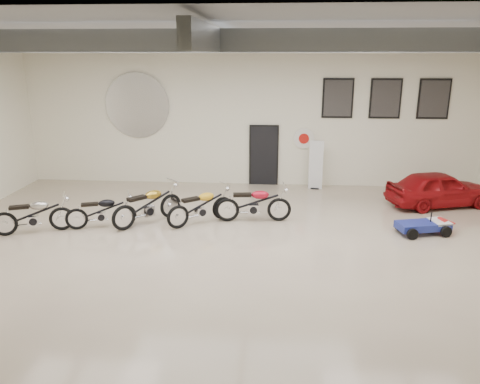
# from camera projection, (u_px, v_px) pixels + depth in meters

# --- Properties ---
(floor) EXTENTS (16.00, 12.00, 0.01)m
(floor) POSITION_uv_depth(u_px,v_px,m) (236.00, 249.00, 11.35)
(floor) COLOR #BBAB8F
(floor) RESTS_ON ground
(ceiling) EXTENTS (16.00, 12.00, 0.01)m
(ceiling) POSITION_uv_depth(u_px,v_px,m) (236.00, 32.00, 9.93)
(ceiling) COLOR gray
(ceiling) RESTS_ON back_wall
(back_wall) EXTENTS (16.00, 0.02, 5.00)m
(back_wall) POSITION_uv_depth(u_px,v_px,m) (250.00, 115.00, 16.38)
(back_wall) COLOR white
(back_wall) RESTS_ON floor
(ceiling_beams) EXTENTS (15.80, 11.80, 0.32)m
(ceiling_beams) POSITION_uv_depth(u_px,v_px,m) (236.00, 45.00, 10.00)
(ceiling_beams) COLOR #595D60
(ceiling_beams) RESTS_ON ceiling
(door) EXTENTS (0.92, 0.08, 2.10)m
(door) POSITION_uv_depth(u_px,v_px,m) (264.00, 156.00, 16.71)
(door) COLOR black
(door) RESTS_ON back_wall
(logo_plaque) EXTENTS (2.30, 0.06, 1.16)m
(logo_plaque) POSITION_uv_depth(u_px,v_px,m) (137.00, 106.00, 16.53)
(logo_plaque) COLOR silver
(logo_plaque) RESTS_ON back_wall
(poster_left) EXTENTS (1.05, 0.08, 1.35)m
(poster_left) POSITION_uv_depth(u_px,v_px,m) (338.00, 98.00, 15.96)
(poster_left) COLOR black
(poster_left) RESTS_ON back_wall
(poster_mid) EXTENTS (1.05, 0.08, 1.35)m
(poster_mid) POSITION_uv_depth(u_px,v_px,m) (385.00, 99.00, 15.84)
(poster_mid) COLOR black
(poster_mid) RESTS_ON back_wall
(poster_right) EXTENTS (1.05, 0.08, 1.35)m
(poster_right) POSITION_uv_depth(u_px,v_px,m) (434.00, 99.00, 15.73)
(poster_right) COLOR black
(poster_right) RESTS_ON back_wall
(oil_sign) EXTENTS (0.72, 0.10, 0.72)m
(oil_sign) POSITION_uv_depth(u_px,v_px,m) (304.00, 138.00, 16.42)
(oil_sign) COLOR white
(oil_sign) RESTS_ON back_wall
(banner_stand) EXTENTS (0.50, 0.26, 1.76)m
(banner_stand) POSITION_uv_depth(u_px,v_px,m) (316.00, 164.00, 16.20)
(banner_stand) COLOR white
(banner_stand) RESTS_ON floor
(motorcycle_silver) EXTENTS (2.09, 1.30, 1.04)m
(motorcycle_silver) POSITION_uv_depth(u_px,v_px,m) (33.00, 214.00, 12.26)
(motorcycle_silver) COLOR silver
(motorcycle_silver) RESTS_ON floor
(motorcycle_black) EXTENTS (1.92, 1.11, 0.95)m
(motorcycle_black) POSITION_uv_depth(u_px,v_px,m) (101.00, 211.00, 12.66)
(motorcycle_black) COLOR silver
(motorcycle_black) RESTS_ON floor
(motorcycle_gold) EXTENTS (1.96, 2.03, 1.12)m
(motorcycle_gold) POSITION_uv_depth(u_px,v_px,m) (148.00, 204.00, 12.93)
(motorcycle_gold) COLOR silver
(motorcycle_gold) RESTS_ON floor
(motorcycle_yellow) EXTENTS (1.97, 1.73, 1.05)m
(motorcycle_yellow) POSITION_uv_depth(u_px,v_px,m) (201.00, 206.00, 12.94)
(motorcycle_yellow) COLOR silver
(motorcycle_yellow) RESTS_ON floor
(motorcycle_red) EXTENTS (2.14, 0.84, 1.09)m
(motorcycle_red) POSITION_uv_depth(u_px,v_px,m) (253.00, 203.00, 13.12)
(motorcycle_red) COLOR silver
(motorcycle_red) RESTS_ON floor
(go_kart) EXTENTS (1.80, 1.14, 0.61)m
(go_kart) POSITION_uv_depth(u_px,v_px,m) (428.00, 223.00, 12.28)
(go_kart) COLOR navy
(go_kart) RESTS_ON floor
(vintage_car) EXTENTS (2.13, 3.47, 1.10)m
(vintage_car) POSITION_uv_depth(u_px,v_px,m) (439.00, 189.00, 14.46)
(vintage_car) COLOR maroon
(vintage_car) RESTS_ON floor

